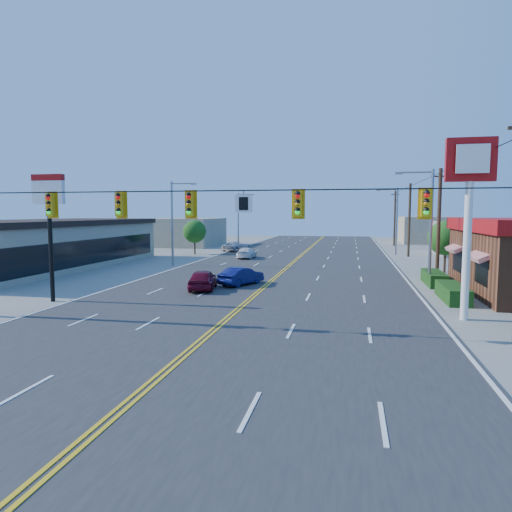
% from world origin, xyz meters
% --- Properties ---
extents(ground, '(160.00, 160.00, 0.00)m').
position_xyz_m(ground, '(0.00, 0.00, 0.00)').
color(ground, gray).
rests_on(ground, ground).
extents(road, '(20.00, 120.00, 0.06)m').
position_xyz_m(road, '(0.00, 20.00, 0.03)').
color(road, '#2D2D30').
rests_on(road, ground).
extents(signal_span, '(24.32, 0.34, 9.00)m').
position_xyz_m(signal_span, '(-0.12, 0.00, 4.89)').
color(signal_span, '#47301E').
rests_on(signal_span, ground).
extents(kfc_pylon, '(2.20, 0.36, 8.50)m').
position_xyz_m(kfc_pylon, '(11.00, 4.00, 6.04)').
color(kfc_pylon, white).
rests_on(kfc_pylon, ground).
extents(strip_mall, '(10.40, 26.40, 4.40)m').
position_xyz_m(strip_mall, '(-22.00, 18.00, 2.25)').
color(strip_mall, tan).
rests_on(strip_mall, ground).
extents(pizza_hut_sign, '(1.90, 0.30, 6.85)m').
position_xyz_m(pizza_hut_sign, '(-11.00, 4.00, 5.18)').
color(pizza_hut_sign, black).
rests_on(pizza_hut_sign, ground).
extents(streetlight_se, '(2.55, 0.25, 8.00)m').
position_xyz_m(streetlight_se, '(10.79, 14.00, 4.51)').
color(streetlight_se, gray).
rests_on(streetlight_se, ground).
extents(streetlight_ne, '(2.55, 0.25, 8.00)m').
position_xyz_m(streetlight_ne, '(10.79, 38.00, 4.51)').
color(streetlight_ne, gray).
rests_on(streetlight_ne, ground).
extents(streetlight_sw, '(2.55, 0.25, 8.00)m').
position_xyz_m(streetlight_sw, '(-10.79, 22.00, 4.51)').
color(streetlight_sw, gray).
rests_on(streetlight_sw, ground).
extents(streetlight_nw, '(2.55, 0.25, 8.00)m').
position_xyz_m(streetlight_nw, '(-10.79, 48.00, 4.51)').
color(streetlight_nw, gray).
rests_on(streetlight_nw, ground).
extents(utility_pole_near, '(0.28, 0.28, 8.40)m').
position_xyz_m(utility_pole_near, '(12.20, 18.00, 4.20)').
color(utility_pole_near, '#47301E').
rests_on(utility_pole_near, ground).
extents(utility_pole_mid, '(0.28, 0.28, 8.40)m').
position_xyz_m(utility_pole_mid, '(12.20, 36.00, 4.20)').
color(utility_pole_mid, '#47301E').
rests_on(utility_pole_mid, ground).
extents(utility_pole_far, '(0.28, 0.28, 8.40)m').
position_xyz_m(utility_pole_far, '(12.20, 54.00, 4.20)').
color(utility_pole_far, '#47301E').
rests_on(utility_pole_far, ground).
extents(tree_kfc_rear, '(2.94, 2.94, 4.41)m').
position_xyz_m(tree_kfc_rear, '(13.50, 22.00, 2.93)').
color(tree_kfc_rear, '#47301E').
rests_on(tree_kfc_rear, ground).
extents(tree_west, '(2.80, 2.80, 4.20)m').
position_xyz_m(tree_west, '(-13.00, 34.00, 2.79)').
color(tree_west, '#47301E').
rests_on(tree_west, ground).
extents(bld_east_mid, '(12.00, 10.00, 4.00)m').
position_xyz_m(bld_east_mid, '(22.00, 40.00, 2.00)').
color(bld_east_mid, gray).
rests_on(bld_east_mid, ground).
extents(bld_west_far, '(11.00, 12.00, 4.20)m').
position_xyz_m(bld_west_far, '(-20.00, 48.00, 2.10)').
color(bld_west_far, tan).
rests_on(bld_west_far, ground).
extents(bld_east_far, '(10.00, 10.00, 4.40)m').
position_xyz_m(bld_east_far, '(19.00, 62.00, 2.20)').
color(bld_east_far, tan).
rests_on(bld_east_far, ground).
extents(car_magenta, '(2.25, 4.14, 1.34)m').
position_xyz_m(car_magenta, '(-3.76, 9.33, 0.67)').
color(car_magenta, maroon).
rests_on(car_magenta, ground).
extents(car_blue, '(2.73, 3.95, 1.23)m').
position_xyz_m(car_blue, '(-1.75, 11.73, 0.62)').
color(car_blue, '#0E1352').
rests_on(car_blue, ground).
extents(car_white, '(1.66, 4.05, 1.18)m').
position_xyz_m(car_white, '(-5.58, 30.03, 0.59)').
color(car_white, white).
rests_on(car_white, ground).
extents(car_silver, '(3.48, 5.01, 1.27)m').
position_xyz_m(car_silver, '(-8.89, 38.60, 0.63)').
color(car_silver, '#B1B0B5').
rests_on(car_silver, ground).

